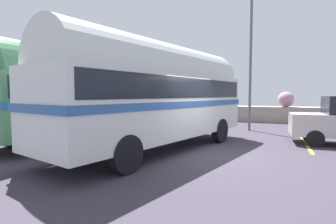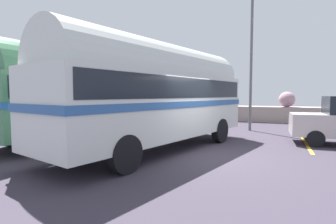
# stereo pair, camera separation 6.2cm
# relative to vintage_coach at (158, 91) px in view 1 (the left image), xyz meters

# --- Properties ---
(ground) EXTENTS (32.00, 26.00, 0.02)m
(ground) POSITION_rel_vintage_coach_xyz_m (1.71, -0.12, -2.04)
(ground) COLOR #39323F
(breakwater) EXTENTS (31.36, 2.05, 2.47)m
(breakwater) POSITION_rel_vintage_coach_xyz_m (1.67, 11.68, -1.35)
(breakwater) COLOR #A29087
(breakwater) RESTS_ON ground
(vintage_coach) EXTENTS (4.50, 8.91, 3.70)m
(vintage_coach) POSITION_rel_vintage_coach_xyz_m (0.00, 0.00, 0.00)
(vintage_coach) COLOR black
(vintage_coach) RESTS_ON ground
(second_coach) EXTENTS (3.15, 8.76, 3.70)m
(second_coach) POSITION_rel_vintage_coach_xyz_m (-3.94, 0.95, 0.00)
(second_coach) COLOR black
(second_coach) RESTS_ON ground
(lamp_post) EXTENTS (1.02, 0.40, 7.28)m
(lamp_post) POSITION_rel_vintage_coach_xyz_m (2.42, 6.39, 2.00)
(lamp_post) COLOR #5B5B60
(lamp_post) RESTS_ON ground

